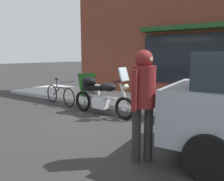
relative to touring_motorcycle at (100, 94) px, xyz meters
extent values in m
plane|color=#292929|center=(0.44, -0.47, -0.60)|extent=(80.00, 80.00, 0.00)
torus|color=black|center=(0.90, -0.09, -0.29)|extent=(0.62, 0.13, 0.61)
cylinder|color=silver|center=(0.90, -0.09, -0.29)|extent=(0.16, 0.07, 0.16)
torus|color=black|center=(-0.64, 0.01, -0.29)|extent=(0.62, 0.13, 0.61)
cylinder|color=silver|center=(-0.64, 0.01, -0.29)|extent=(0.16, 0.07, 0.16)
cube|color=silver|center=(0.08, -0.04, -0.24)|extent=(0.46, 0.33, 0.32)
cylinder|color=silver|center=(0.13, -0.04, -0.07)|extent=(1.01, 0.12, 0.06)
ellipsoid|color=black|center=(0.33, -0.06, 0.23)|extent=(0.54, 0.31, 0.26)
cube|color=black|center=(-0.09, -0.03, 0.17)|extent=(0.61, 0.28, 0.11)
cube|color=black|center=(-0.42, -0.01, 0.15)|extent=(0.29, 0.24, 0.18)
cylinder|color=silver|center=(0.90, -0.09, 0.03)|extent=(0.35, 0.09, 0.67)
cylinder|color=black|center=(0.78, -0.08, 0.43)|extent=(0.08, 0.62, 0.04)
cube|color=silver|center=(0.86, -0.09, 0.61)|extent=(0.17, 0.33, 0.35)
sphere|color=#EAEACC|center=(0.94, -0.09, 0.29)|extent=(0.14, 0.14, 0.14)
cube|color=#B9B9B9|center=(-0.35, 0.23, -0.01)|extent=(0.45, 0.23, 0.44)
cube|color=black|center=(-0.35, 0.34, -0.01)|extent=(0.37, 0.04, 0.03)
ellipsoid|color=black|center=(-0.37, -0.01, 0.33)|extent=(0.50, 0.35, 0.28)
torus|color=black|center=(-1.35, 0.11, -0.27)|extent=(0.64, 0.17, 0.65)
torus|color=black|center=(-2.41, 0.34, -0.27)|extent=(0.64, 0.17, 0.65)
cylinder|color=black|center=(-1.88, 0.22, 0.01)|extent=(0.59, 0.16, 0.04)
cylinder|color=black|center=(-2.09, 0.27, -0.15)|extent=(0.46, 0.13, 0.34)
cylinder|color=black|center=(-2.07, 0.26, 0.13)|extent=(0.03, 0.03, 0.30)
ellipsoid|color=black|center=(-2.07, 0.26, 0.29)|extent=(0.24, 0.14, 0.06)
cylinder|color=black|center=(-1.39, 0.12, 0.25)|extent=(0.13, 0.48, 0.03)
cylinder|color=black|center=(3.23, -0.14, -0.27)|extent=(0.67, 0.26, 0.66)
cylinder|color=black|center=(3.35, -2.02, -0.27)|extent=(0.67, 0.26, 0.66)
cylinder|color=#262626|center=(2.43, -1.91, -0.15)|extent=(0.14, 0.14, 0.90)
cylinder|color=#262626|center=(2.28, -2.05, -0.15)|extent=(0.14, 0.14, 0.90)
cylinder|color=maroon|center=(2.36, -1.98, 0.62)|extent=(0.43, 0.43, 0.65)
sphere|color=maroon|center=(2.36, -1.98, 1.04)|extent=(0.28, 0.28, 0.28)
sphere|color=tan|center=(2.42, -1.99, 1.04)|extent=(0.17, 0.17, 0.17)
cylinder|color=maroon|center=(2.39, -1.75, 0.59)|extent=(0.10, 0.10, 0.61)
cylinder|color=maroon|center=(2.32, -2.21, 0.59)|extent=(0.10, 0.10, 0.61)
cube|color=#1E511E|center=(-1.65, 1.28, -0.02)|extent=(0.55, 0.19, 0.90)
cube|color=#1E511E|center=(-1.65, 1.50, -0.02)|extent=(0.55, 0.19, 0.90)
camera|label=1|loc=(3.88, -5.12, 1.10)|focal=36.17mm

